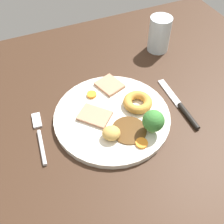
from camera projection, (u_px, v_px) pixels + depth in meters
dining_table at (95, 120)px, 68.57cm from camera, size 120.00×84.00×3.60cm
dinner_plate at (112, 117)px, 65.96cm from camera, size 28.13×28.13×1.40cm
gravy_pool at (129, 130)px, 62.15cm from camera, size 8.12×8.12×0.30cm
meat_slice_main at (95, 116)px, 64.68cm from camera, size 8.92×9.01×0.80cm
meat_slice_under at (110, 85)px, 71.75cm from camera, size 7.36×7.88×0.80cm
yorkshire_pudding at (138, 102)px, 66.69cm from camera, size 7.21×7.21×2.16cm
roast_potato_left at (111, 133)px, 60.01cm from camera, size 5.22×5.05×2.88cm
carrot_coin_front at (92, 95)px, 69.46cm from camera, size 2.47×2.47×0.69cm
carrot_coin_back at (142, 143)px, 59.62cm from camera, size 2.77×2.77×0.56cm
broccoli_floret at (153, 121)px, 59.55cm from camera, size 4.95×4.95×6.11cm
fork at (40, 136)px, 62.58cm from camera, size 2.87×15.32×0.90cm
knife at (181, 107)px, 68.40cm from camera, size 2.16×18.54×1.20cm
water_glass at (159, 34)px, 81.29cm from camera, size 6.52×6.52×10.67cm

